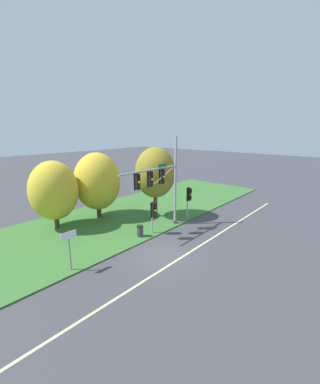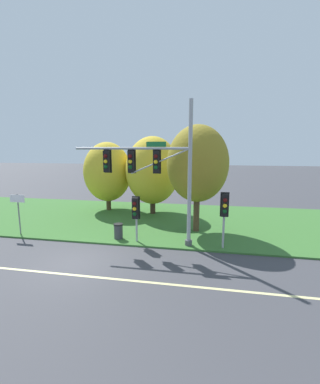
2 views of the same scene
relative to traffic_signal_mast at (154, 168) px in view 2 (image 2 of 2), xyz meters
The scene contains 11 objects.
ground_plane 6.33m from the traffic_signal_mast, 136.64° to the right, with size 160.00×160.00×0.00m, color #3D3D42.
lane_stripe 6.99m from the traffic_signal_mast, 127.32° to the right, with size 36.00×0.16×0.01m, color beige.
grass_verge 7.54m from the traffic_signal_mast, 122.32° to the left, with size 48.00×11.50×0.10m, color #386B2D.
traffic_signal_mast is the anchor object (origin of this frame).
pedestrian_signal_near_kerb 2.68m from the traffic_signal_mast, behind, with size 0.46×0.55×2.72m.
pedestrian_signal_further_along 4.40m from the traffic_signal_mast, ahead, with size 0.46×0.55×3.14m.
route_sign_post 9.18m from the traffic_signal_mast, behind, with size 1.03×0.08×2.61m.
tree_nearest_road 9.42m from the traffic_signal_mast, 128.02° to the left, with size 4.16×4.16×6.01m.
tree_left_of_mast 7.06m from the traffic_signal_mast, 103.07° to the left, with size 4.48×4.48×6.45m.
tree_behind_signpost 3.53m from the traffic_signal_mast, 50.02° to the left, with size 3.95×3.95×6.95m.
trash_bin 4.54m from the traffic_signal_mast, behind, with size 0.56×0.56×0.93m.
Camera 2 is at (6.21, -10.88, 5.51)m, focal length 24.00 mm.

